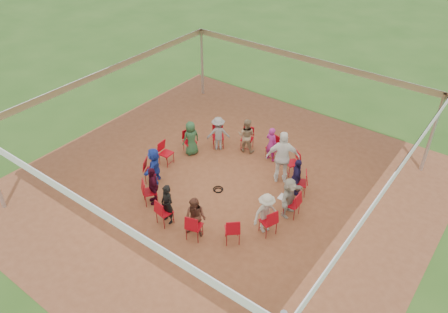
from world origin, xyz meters
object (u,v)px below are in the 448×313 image
Objects in this scene: person_seated_7 at (153,185)px; standing_person at (283,157)px; chair_5 at (218,137)px; chair_8 at (151,171)px; person_seated_3 at (246,135)px; person_seated_9 at (196,218)px; chair_2 at (292,163)px; chair_3 at (273,148)px; chair_4 at (247,139)px; cable_coil at (218,190)px; person_seated_4 at (218,133)px; chair_13 at (268,221)px; person_seated_5 at (191,138)px; chair_9 at (150,192)px; person_seated_0 at (289,197)px; person_seated_2 at (271,144)px; chair_0 at (292,204)px; chair_11 at (194,226)px; person_seated_8 at (167,204)px; person_seated_10 at (266,213)px; person_seated_1 at (297,177)px; chair_6 at (190,142)px; chair_10 at (165,212)px; chair_1 at (300,183)px; chair_7 at (166,154)px; person_seated_6 at (154,166)px; chair_12 at (232,230)px.

person_seated_7 is 4.34m from standing_person.
chair_5 is 3.09m from chair_8.
person_seated_9 is (1.34, -4.52, 0.00)m from person_seated_3.
person_seated_7 is at bearing 90.00° from chair_2.
chair_3 and chair_4 have the same top height.
chair_5 is 2.65m from cable_coil.
chair_4 is at bearing 173.34° from person_seated_4.
chair_13 is 0.47× the size of standing_person.
person_seated_5 and person_seated_9 have the same top height.
person_seated_3 is (-1.07, -0.19, 0.23)m from chair_3.
chair_2 and chair_9 have the same top height.
cable_coil is (-1.40, -1.71, -0.95)m from standing_person.
chair_5 is 4.37m from person_seated_0.
chair_8 is 4.37m from person_seated_2.
person_seated_7 is (0.32, -3.77, 0.23)m from chair_5.
chair_0 is 1.00× the size of chair_11.
person_seated_4 is (0.57, 2.96, 0.23)m from chair_8.
person_seated_8 is 1.00× the size of person_seated_10.
person_seated_1 is 0.70× the size of standing_person.
chair_6 is 4.47m from chair_11.
chair_4 is at bearing 6.66° from person_seated_2.
chair_11 is (1.10, 0.07, 0.00)m from chair_10.
chair_1 and chair_2 have the same top height.
chair_5 is 1.00× the size of chair_8.
person_seated_9 is at bearing 52.56° from chair_7.
chair_11 is at bearing 90.00° from person_seated_3.
chair_8 is at bearing 102.86° from chair_0.
person_seated_10 reaches higher than chair_11.
person_seated_2 is at bearing -74.35° from standing_person.
chair_2 is 2.11m from person_seated_3.
standing_person is (3.49, 2.69, 0.52)m from chair_8.
chair_10 is at bearing 115.71° from chair_1.
person_seated_4 is at bearing 151.34° from chair_7.
chair_3 is 1.00× the size of chair_4.
person_seated_10 is at bearing 167.14° from person_seated_0.
chair_3 and chair_11 have the same top height.
chair_3 is 1.00× the size of chair_5.
person_seated_6 reaches higher than chair_11.
standing_person reaches higher than person_seated_7.
chair_10 is 1.00× the size of chair_13.
person_seated_0 is at bearing 52.56° from chair_10.
chair_3 is 4.47m from chair_12.
person_seated_6 is at bearing -155.11° from cable_coil.
chair_0 is 3.09m from chair_11.
chair_10 is 2.27m from cable_coil.
person_seated_1 is (-0.42, 1.00, 0.23)m from chair_0.
chair_12 is (3.97, -2.76, 0.00)m from chair_6.
chair_12 is at bearing 77.14° from chair_6.
chair_3 is at bearing 90.00° from person_seated_8.
person_seated_8 is at bearing 12.86° from person_seated_7.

